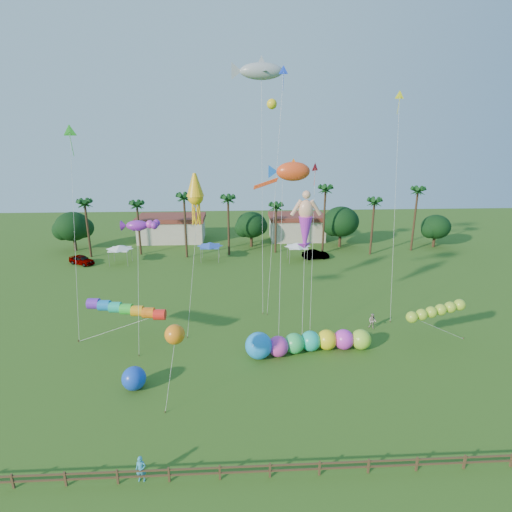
{
  "coord_description": "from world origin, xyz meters",
  "views": [
    {
      "loc": [
        -1.83,
        -24.94,
        19.84
      ],
      "look_at": [
        0.0,
        10.0,
        9.0
      ],
      "focal_mm": 28.0,
      "sensor_mm": 36.0,
      "label": 1
    }
  ],
  "objects_px": {
    "car_a": "(82,260)",
    "spectator_b": "(372,321)",
    "caterpillar_inflatable": "(304,342)",
    "spectator_a": "(141,469)",
    "car_b": "(316,254)",
    "blue_ball": "(134,378)"
  },
  "relations": [
    {
      "from": "car_b",
      "to": "spectator_a",
      "type": "distance_m",
      "value": 46.85
    },
    {
      "from": "car_a",
      "to": "blue_ball",
      "type": "distance_m",
      "value": 36.48
    },
    {
      "from": "caterpillar_inflatable",
      "to": "blue_ball",
      "type": "height_order",
      "value": "caterpillar_inflatable"
    },
    {
      "from": "spectator_b",
      "to": "car_b",
      "type": "bearing_deg",
      "value": 127.31
    },
    {
      "from": "car_b",
      "to": "spectator_a",
      "type": "relative_size",
      "value": 2.57
    },
    {
      "from": "car_a",
      "to": "car_b",
      "type": "xyz_separation_m",
      "value": [
        37.32,
        0.97,
        -0.02
      ]
    },
    {
      "from": "caterpillar_inflatable",
      "to": "spectator_a",
      "type": "bearing_deg",
      "value": -138.22
    },
    {
      "from": "car_a",
      "to": "car_b",
      "type": "distance_m",
      "value": 37.33
    },
    {
      "from": "spectator_a",
      "to": "spectator_b",
      "type": "height_order",
      "value": "spectator_a"
    },
    {
      "from": "spectator_a",
      "to": "spectator_b",
      "type": "xyz_separation_m",
      "value": [
        20.07,
        18.35,
        -0.02
      ]
    },
    {
      "from": "car_a",
      "to": "spectator_a",
      "type": "bearing_deg",
      "value": -125.94
    },
    {
      "from": "spectator_a",
      "to": "blue_ball",
      "type": "bearing_deg",
      "value": 107.76
    },
    {
      "from": "car_b",
      "to": "blue_ball",
      "type": "xyz_separation_m",
      "value": [
        -21.42,
        -33.8,
        0.25
      ]
    },
    {
      "from": "caterpillar_inflatable",
      "to": "blue_ball",
      "type": "xyz_separation_m",
      "value": [
        -14.6,
        -4.83,
        -0.08
      ]
    },
    {
      "from": "car_b",
      "to": "caterpillar_inflatable",
      "type": "height_order",
      "value": "caterpillar_inflatable"
    },
    {
      "from": "car_a",
      "to": "spectator_a",
      "type": "relative_size",
      "value": 2.56
    },
    {
      "from": "spectator_a",
      "to": "blue_ball",
      "type": "xyz_separation_m",
      "value": [
        -2.55,
        9.08,
        0.12
      ]
    },
    {
      "from": "car_a",
      "to": "caterpillar_inflatable",
      "type": "bearing_deg",
      "value": -102.25
    },
    {
      "from": "blue_ball",
      "to": "caterpillar_inflatable",
      "type": "bearing_deg",
      "value": 18.3
    },
    {
      "from": "car_a",
      "to": "spectator_b",
      "type": "distance_m",
      "value": 45.16
    },
    {
      "from": "caterpillar_inflatable",
      "to": "blue_ball",
      "type": "bearing_deg",
      "value": -169.01
    },
    {
      "from": "spectator_a",
      "to": "caterpillar_inflatable",
      "type": "distance_m",
      "value": 18.41
    }
  ]
}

